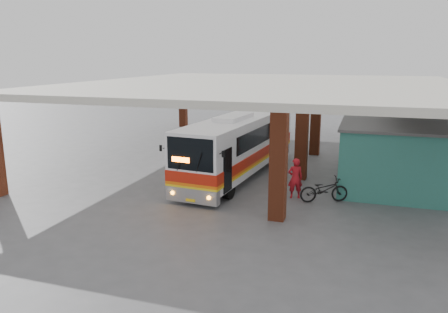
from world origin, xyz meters
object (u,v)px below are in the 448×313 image
coach_bus (240,145)px  red_chair (345,157)px  pedestrian (295,178)px  motorcycle (324,190)px

coach_bus → red_chair: coach_bus is taller
coach_bus → pedestrian: bearing=-35.8°
red_chair → coach_bus: bearing=-134.8°
motorcycle → pedestrian: pedestrian is taller
pedestrian → red_chair: bearing=-123.0°
pedestrian → coach_bus: bearing=-60.9°
motorcycle → pedestrian: bearing=59.0°
motorcycle → pedestrian: 1.32m
pedestrian → motorcycle: bearing=152.9°
motorcycle → pedestrian: size_ratio=1.16×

